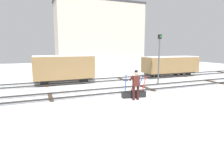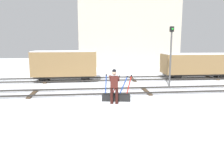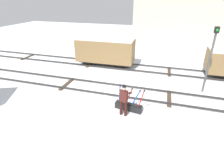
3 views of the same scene
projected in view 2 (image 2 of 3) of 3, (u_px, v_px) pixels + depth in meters
The scene contains 9 objects.
ground_plane at pixel (91, 93), 13.23m from camera, with size 60.00×60.00×0.00m, color silver.
track_main_line at pixel (91, 92), 13.22m from camera, with size 44.00×1.94×0.18m.
track_siding_near at pixel (91, 79), 17.57m from camera, with size 44.00×1.94×0.18m.
switch_lever_frame at pixel (116, 96), 11.54m from camera, with size 1.62×0.59×1.45m.
rail_worker at pixel (114, 84), 10.89m from camera, with size 0.61×0.68×1.81m.
signal_post at pixel (171, 51), 14.97m from camera, with size 0.24×0.32×4.20m.
apartment_building at pixel (128, 28), 28.82m from camera, with size 13.19×5.15×9.91m.
freight_car_far_end at pixel (198, 64), 18.32m from camera, with size 6.15×2.01×2.18m.
freight_car_near_switch at pixel (65, 64), 17.15m from camera, with size 5.03×2.06×2.44m.
Camera 2 is at (-0.04, -12.96, 3.17)m, focal length 34.28 mm.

